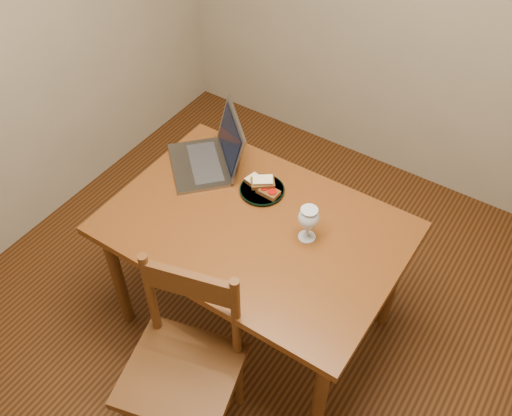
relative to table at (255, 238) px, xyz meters
The scene contains 9 objects.
floor 0.67m from the table, 30.80° to the right, with size 3.20×3.20×0.02m, color black.
table is the anchor object (origin of this frame).
chair 0.64m from the table, 84.47° to the right, with size 0.55×0.54×0.49m.
plate 0.24m from the table, 114.87° to the left, with size 0.21×0.21×0.02m, color black.
sandwich_cheese 0.27m from the table, 121.48° to the left, with size 0.11×0.06×0.03m, color #381E0C, non-canonical shape.
sandwich_tomato 0.23m from the table, 105.19° to the left, with size 0.10×0.06×0.03m, color #381E0C, non-canonical shape.
sandwich_top 0.26m from the table, 114.32° to the left, with size 0.11×0.06×0.03m, color #381E0C, non-canonical shape.
milk_glass 0.29m from the table, 16.46° to the left, with size 0.09×0.09×0.18m, color white, non-canonical shape.
laptop 0.48m from the table, 149.82° to the left, with size 0.49×0.49×0.26m.
Camera 1 is at (0.85, -1.36, 2.61)m, focal length 40.00 mm.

